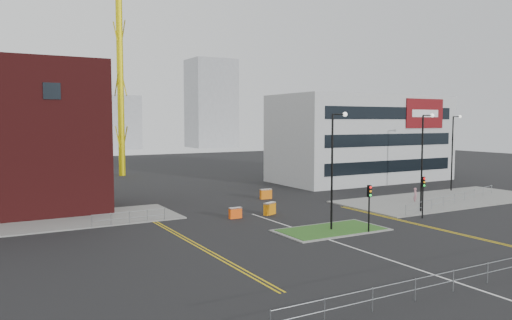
{
  "coord_description": "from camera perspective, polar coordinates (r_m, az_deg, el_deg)",
  "views": [
    {
      "loc": [
        -21.86,
        -22.27,
        8.5
      ],
      "look_at": [
        0.04,
        16.39,
        5.0
      ],
      "focal_mm": 35.0,
      "sensor_mm": 36.0,
      "label": 1
    }
  ],
  "objects": [
    {
      "name": "barrier_mid",
      "position": [
        45.39,
        1.57,
        -5.51
      ],
      "size": [
        1.4,
        0.93,
        1.12
      ],
      "color": "orange",
      "rests_on": "ground"
    },
    {
      "name": "pedestrian",
      "position": [
        54.21,
        17.76,
        -3.88
      ],
      "size": [
        0.69,
        0.66,
        1.59
      ],
      "primitive_type": "imported",
      "rotation": [
        0.0,
        0.0,
        0.68
      ],
      "color": "#B97886",
      "rests_on": "ground"
    },
    {
      "name": "pavement_right",
      "position": [
        57.54,
        20.71,
        -4.22
      ],
      "size": [
        24.0,
        10.0,
        0.12
      ],
      "primitive_type": "cube",
      "color": "slate",
      "rests_on": "ground"
    },
    {
      "name": "skyline_c",
      "position": [
        161.83,
        -5.14,
        6.43
      ],
      "size": [
        14.0,
        12.0,
        28.0
      ],
      "primitive_type": "cube",
      "color": "gray",
      "rests_on": "ground"
    },
    {
      "name": "railing_left",
      "position": [
        42.43,
        -14.27,
        -6.17
      ],
      "size": [
        6.05,
        0.05,
        1.1
      ],
      "color": "gray",
      "rests_on": "ground"
    },
    {
      "name": "traffic_light_right",
      "position": [
        45.79,
        18.56,
        -3.18
      ],
      "size": [
        0.28,
        0.33,
        3.65
      ],
      "color": "black",
      "rests_on": "ground"
    },
    {
      "name": "railing_right",
      "position": [
        54.72,
        21.74,
        -3.93
      ],
      "size": [
        19.05,
        5.05,
        1.1
      ],
      "color": "gray",
      "rests_on": "ground"
    },
    {
      "name": "tower_crane",
      "position": [
        82.21,
        -11.12,
        16.27
      ],
      "size": [
        52.37,
        10.15,
        36.7
      ],
      "color": "#D9C50C",
      "rests_on": "ground"
    },
    {
      "name": "skyline_b",
      "position": [
        155.57,
        -17.75,
        4.11
      ],
      "size": [
        24.0,
        12.0,
        16.0
      ],
      "primitive_type": "cube",
      "color": "gray",
      "rests_on": "ground"
    },
    {
      "name": "railing_front",
      "position": [
        28.32,
        23.37,
        -11.68
      ],
      "size": [
        24.05,
        0.05,
        1.1
      ],
      "color": "gray",
      "rests_on": "ground"
    },
    {
      "name": "skyline_d",
      "position": [
        162.88,
        -24.68,
        3.21
      ],
      "size": [
        30.0,
        12.0,
        12.0
      ],
      "primitive_type": "cube",
      "color": "gray",
      "rests_on": "ground"
    },
    {
      "name": "barrier_right",
      "position": [
        54.38,
        1.14,
        -3.86
      ],
      "size": [
        1.33,
        0.52,
        1.09
      ],
      "color": "orange",
      "rests_on": "ground"
    },
    {
      "name": "streetlamp_right_near",
      "position": [
        48.5,
        18.63,
        0.62
      ],
      "size": [
        1.46,
        0.36,
        9.18
      ],
      "color": "black",
      "rests_on": "ground"
    },
    {
      "name": "grass_island",
      "position": [
        39.46,
        8.6,
        -7.9
      ],
      "size": [
        8.0,
        4.0,
        0.12
      ],
      "primitive_type": "cube",
      "color": "#26511B",
      "rests_on": "ground"
    },
    {
      "name": "yellow_right_b",
      "position": [
        43.29,
        18.48,
        -7.05
      ],
      "size": [
        0.12,
        20.0,
        0.01
      ],
      "primitive_type": "cube",
      "color": "gold",
      "rests_on": "ground"
    },
    {
      "name": "streetlamp_right_far",
      "position": [
        64.34,
        21.65,
        1.44
      ],
      "size": [
        1.46,
        0.36,
        9.18
      ],
      "color": "black",
      "rests_on": "ground"
    },
    {
      "name": "ground",
      "position": [
        32.34,
        14.67,
        -10.88
      ],
      "size": [
        200.0,
        200.0,
        0.0
      ],
      "primitive_type": "plane",
      "color": "black",
      "rests_on": "ground"
    },
    {
      "name": "barrier_left",
      "position": [
        43.73,
        -2.38,
        -6.01
      ],
      "size": [
        1.15,
        0.4,
        0.96
      ],
      "color": "#FF540E",
      "rests_on": "ground"
    },
    {
      "name": "traffic_light_island",
      "position": [
        38.76,
        12.83,
        -4.41
      ],
      "size": [
        0.28,
        0.33,
        3.65
      ],
      "color": "black",
      "rests_on": "ground"
    },
    {
      "name": "island_kerb",
      "position": [
        39.46,
        8.6,
        -7.93
      ],
      "size": [
        8.6,
        4.6,
        0.08
      ],
      "primitive_type": "cube",
      "color": "slate",
      "rests_on": "ground"
    },
    {
      "name": "yellow_left_b",
      "position": [
        35.87,
        -7.22,
        -9.23
      ],
      "size": [
        0.12,
        24.0,
        0.01
      ],
      "primitive_type": "cube",
      "color": "gold",
      "rests_on": "ground"
    },
    {
      "name": "centre_line",
      "position": [
        33.75,
        12.27,
        -10.18
      ],
      "size": [
        0.15,
        30.0,
        0.01
      ],
      "primitive_type": "cube",
      "color": "silver",
      "rests_on": "ground"
    },
    {
      "name": "pavement_left",
      "position": [
        45.11,
        -26.8,
        -6.77
      ],
      "size": [
        28.0,
        8.0,
        0.12
      ],
      "primitive_type": "cube",
      "color": "slate",
      "rests_on": "ground"
    },
    {
      "name": "office_block",
      "position": [
        72.39,
        11.91,
        2.43
      ],
      "size": [
        25.0,
        12.2,
        12.0
      ],
      "color": "#ADAFB1",
      "rests_on": "ground"
    },
    {
      "name": "yellow_right_a",
      "position": [
        43.07,
        18.21,
        -7.1
      ],
      "size": [
        0.12,
        20.0,
        0.01
      ],
      "primitive_type": "cube",
      "color": "gold",
      "rests_on": "ground"
    },
    {
      "name": "yellow_left_a",
      "position": [
        35.76,
        -7.67,
        -9.28
      ],
      "size": [
        0.12,
        24.0,
        0.01
      ],
      "primitive_type": "cube",
      "color": "gold",
      "rests_on": "ground"
    },
    {
      "name": "streetlamp_island",
      "position": [
        38.8,
        8.95,
        -0.11
      ],
      "size": [
        1.46,
        0.36,
        9.18
      ],
      "color": "black",
      "rests_on": "ground"
    }
  ]
}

